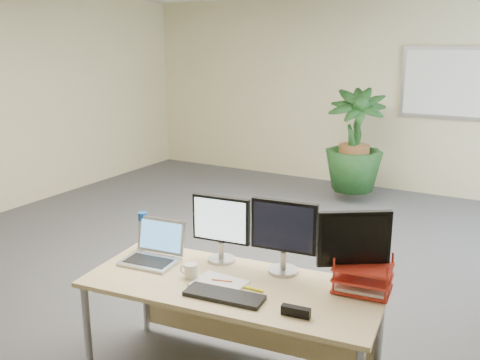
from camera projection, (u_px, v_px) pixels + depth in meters
The scene contains 17 objects.
floor at pixel (217, 290), 4.65m from camera, with size 8.00×8.00×0.00m, color #4B4B50.
back_wall at pixel (362, 94), 7.68m from camera, with size 7.00×0.04×2.70m, color beige.
whiteboard at pixel (451, 83), 7.03m from camera, with size 1.30×0.04×0.95m.
desk at pixel (238, 298), 3.35m from camera, with size 1.86×0.94×0.69m.
floor_plant at pixel (354, 146), 7.02m from camera, with size 0.84×0.84×1.50m, color #143816.
monitor_left at pixel (221, 224), 3.49m from camera, with size 0.40×0.18×0.44m.
monitor_right at pixel (284, 232), 3.32m from camera, with size 0.43×0.19×0.47m.
monitor_dark at pixel (354, 245), 3.10m from camera, with size 0.38×0.27×0.48m.
laptop at pixel (154, 251), 3.56m from camera, with size 0.39×0.35×0.26m.
keyboard at pixel (224, 295), 3.05m from camera, with size 0.46×0.15×0.03m, color black.
coffee_mug at pixel (191, 271), 3.29m from camera, with size 0.12×0.08×0.09m.
spiral_notebook at pixel (219, 283), 3.21m from camera, with size 0.30×0.23×0.01m, color silver.
orange_pen at pixel (222, 281), 3.23m from camera, with size 0.01×0.01×0.13m, color #DC5218.
yellow_highlighter at pixel (254, 289), 3.14m from camera, with size 0.02×0.02×0.13m, color #FEFF1A.
water_bottle at pixel (143, 232), 3.73m from camera, with size 0.07×0.07×0.27m.
letter_tray at pixel (363, 280), 3.12m from camera, with size 0.35×0.28×0.15m.
stapler at pixel (296, 311), 2.84m from camera, with size 0.16×0.04×0.05m, color black.
Camera 1 is at (2.26, -3.61, 2.12)m, focal length 40.00 mm.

